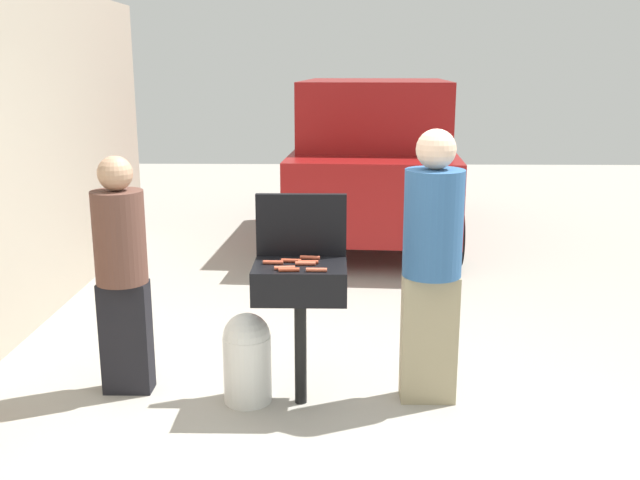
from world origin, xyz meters
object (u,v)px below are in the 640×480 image
(hot_dog_2, at_px, (285,268))
(person_right, at_px, (432,258))
(person_left, at_px, (122,268))
(hot_dog_3, at_px, (310,257))
(bbq_grill, at_px, (300,286))
(hot_dog_5, at_px, (317,270))
(hot_dog_7, at_px, (289,269))
(hot_dog_4, at_px, (273,262))
(propane_tank, at_px, (247,356))
(hot_dog_1, at_px, (306,263))
(hot_dog_6, at_px, (308,262))
(hot_dog_0, at_px, (291,261))
(parked_minivan, at_px, (374,157))

(hot_dog_2, xyz_separation_m, person_right, (0.94, 0.19, 0.01))
(person_left, bearing_deg, hot_dog_3, -9.35)
(bbq_grill, relative_size, hot_dog_5, 7.39)
(hot_dog_7, bearing_deg, hot_dog_3, 66.98)
(hot_dog_3, xyz_separation_m, person_left, (-1.26, 0.03, -0.09))
(hot_dog_3, xyz_separation_m, hot_dog_7, (-0.12, -0.28, 0.00))
(bbq_grill, bearing_deg, hot_dog_7, -110.93)
(hot_dog_5, height_order, person_right, person_right)
(hot_dog_4, bearing_deg, propane_tank, 175.89)
(hot_dog_1, relative_size, hot_dog_6, 1.00)
(person_left, bearing_deg, person_right, -10.29)
(bbq_grill, xyz_separation_m, hot_dog_4, (-0.17, 0.00, 0.16))
(bbq_grill, relative_size, hot_dog_2, 7.39)
(hot_dog_1, xyz_separation_m, hot_dog_3, (0.02, 0.15, 0.00))
(person_left, bearing_deg, hot_dog_0, -13.49)
(propane_tank, xyz_separation_m, parked_minivan, (1.11, 4.95, 0.70))
(hot_dog_5, distance_m, hot_dog_7, 0.17)
(hot_dog_6, relative_size, hot_dog_7, 1.00)
(hot_dog_0, xyz_separation_m, hot_dog_4, (-0.11, -0.04, 0.00))
(hot_dog_5, relative_size, propane_tank, 0.21)
(person_left, relative_size, parked_minivan, 0.36)
(hot_dog_0, height_order, hot_dog_6, same)
(propane_tank, distance_m, parked_minivan, 5.12)
(propane_tank, bearing_deg, hot_dog_4, -4.11)
(hot_dog_3, relative_size, person_right, 0.07)
(person_left, bearing_deg, parked_minivan, 60.08)
(hot_dog_0, bearing_deg, hot_dog_4, -159.47)
(hot_dog_1, xyz_separation_m, hot_dog_7, (-0.10, -0.14, 0.00))
(hot_dog_1, height_order, hot_dog_5, same)
(bbq_grill, xyz_separation_m, parked_minivan, (0.75, 4.96, 0.21))
(hot_dog_5, relative_size, hot_dog_7, 1.00)
(hot_dog_6, relative_size, propane_tank, 0.21)
(hot_dog_3, height_order, hot_dog_5, same)
(hot_dog_3, height_order, hot_dog_4, same)
(hot_dog_5, xyz_separation_m, hot_dog_7, (-0.17, 0.01, 0.00))
(hot_dog_0, height_order, person_left, person_left)
(hot_dog_0, bearing_deg, hot_dog_7, -90.39)
(hot_dog_4, height_order, hot_dog_6, same)
(bbq_grill, distance_m, hot_dog_4, 0.23)
(person_right, bearing_deg, hot_dog_5, 9.97)
(hot_dog_5, bearing_deg, bbq_grill, 123.75)
(hot_dog_5, distance_m, parked_minivan, 5.17)
(person_right, bearing_deg, person_left, -10.16)
(hot_dog_6, xyz_separation_m, person_right, (0.80, 0.06, 0.01))
(hot_dog_4, bearing_deg, hot_dog_0, 20.53)
(bbq_grill, height_order, hot_dog_4, hot_dog_4)
(hot_dog_1, relative_size, hot_dog_3, 1.00)
(hot_dog_5, height_order, person_left, person_left)
(hot_dog_7, bearing_deg, hot_dog_6, 56.64)
(hot_dog_6, bearing_deg, hot_dog_0, 163.58)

